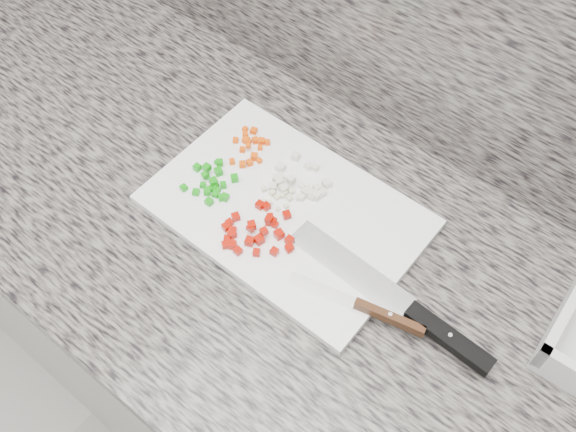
% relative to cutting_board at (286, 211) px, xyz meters
% --- Properties ---
extents(cabinet, '(3.92, 0.62, 0.86)m').
position_rel_cutting_board_xyz_m(cabinet, '(0.05, -0.04, -0.48)').
color(cabinet, silver).
rests_on(cabinet, ground).
extents(countertop, '(3.96, 0.64, 0.04)m').
position_rel_cutting_board_xyz_m(countertop, '(0.05, -0.04, -0.03)').
color(countertop, slate).
rests_on(countertop, cabinet).
extents(cutting_board, '(0.41, 0.28, 0.01)m').
position_rel_cutting_board_xyz_m(cutting_board, '(0.00, 0.00, 0.00)').
color(cutting_board, white).
rests_on(cutting_board, countertop).
extents(carrot_pile, '(0.07, 0.08, 0.01)m').
position_rel_cutting_board_xyz_m(carrot_pile, '(-0.12, 0.06, 0.01)').
color(carrot_pile, '#EB4C05').
rests_on(carrot_pile, cutting_board).
extents(onion_pile, '(0.10, 0.09, 0.02)m').
position_rel_cutting_board_xyz_m(onion_pile, '(-0.01, 0.05, 0.01)').
color(onion_pile, silver).
rests_on(onion_pile, cutting_board).
extents(green_pepper_pile, '(0.09, 0.09, 0.02)m').
position_rel_cutting_board_xyz_m(green_pepper_pile, '(-0.12, -0.04, 0.01)').
color(green_pepper_pile, '#10970D').
rests_on(green_pepper_pile, cutting_board).
extents(red_pepper_pile, '(0.11, 0.11, 0.02)m').
position_rel_cutting_board_xyz_m(red_pepper_pile, '(-0.00, -0.06, 0.01)').
color(red_pepper_pile, '#A80E02').
rests_on(red_pepper_pile, cutting_board).
extents(garlic_pile, '(0.06, 0.05, 0.01)m').
position_rel_cutting_board_xyz_m(garlic_pile, '(-0.02, 0.01, 0.01)').
color(garlic_pile, beige).
rests_on(garlic_pile, cutting_board).
extents(chef_knife, '(0.34, 0.06, 0.02)m').
position_rel_cutting_board_xyz_m(chef_knife, '(0.25, -0.03, 0.01)').
color(chef_knife, white).
rests_on(chef_knife, cutting_board).
extents(paring_knife, '(0.20, 0.06, 0.02)m').
position_rel_cutting_board_xyz_m(paring_knife, '(0.20, -0.06, 0.01)').
color(paring_knife, white).
rests_on(paring_knife, cutting_board).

